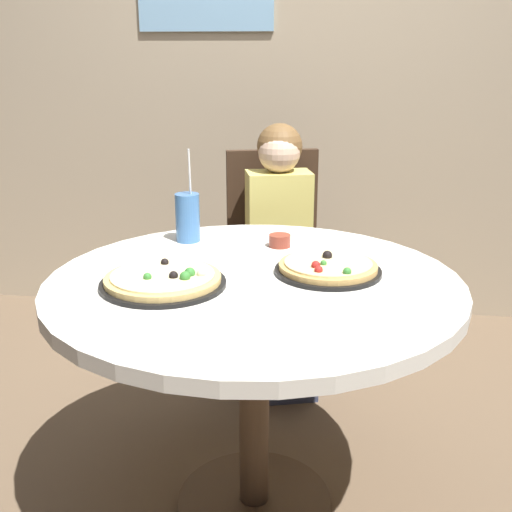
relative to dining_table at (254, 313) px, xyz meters
name	(u,v)px	position (x,y,z in m)	size (l,w,h in m)	color
ground_plane	(254,503)	(0.00, 0.00, -0.65)	(8.00, 8.00, 0.00)	brown
wall_with_window	(292,31)	(0.00, 1.67, 0.81)	(5.20, 0.14, 2.90)	tan
dining_table	(254,313)	(0.00, 0.00, 0.00)	(1.16, 1.16, 0.75)	silver
chair_wooden	(275,249)	(-0.02, 0.99, -0.12)	(0.49, 0.49, 0.95)	#382619
diner_child	(281,273)	(0.02, 0.81, -0.16)	(0.34, 0.43, 1.08)	#3F4766
pizza_veggie	(163,280)	(-0.24, -0.08, 0.12)	(0.34, 0.34, 0.05)	black
pizza_cheese	(328,268)	(0.20, 0.07, 0.12)	(0.30, 0.30, 0.05)	black
soda_cup	(188,217)	(-0.26, 0.34, 0.19)	(0.08, 0.08, 0.31)	#3F72B2
sauce_bowl	(280,241)	(0.05, 0.31, 0.12)	(0.07, 0.07, 0.04)	brown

